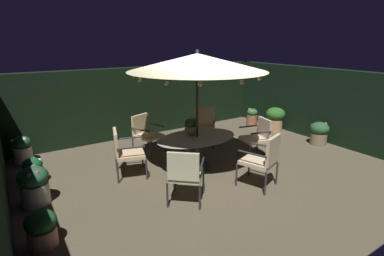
% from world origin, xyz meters
% --- Properties ---
extents(ground_plane, '(8.10, 6.66, 0.02)m').
position_xyz_m(ground_plane, '(0.00, 0.00, -0.01)').
color(ground_plane, brown).
extents(hedge_backdrop_rear, '(8.10, 0.30, 1.99)m').
position_xyz_m(hedge_backdrop_rear, '(0.00, 3.18, 0.99)').
color(hedge_backdrop_rear, black).
rests_on(hedge_backdrop_rear, ground_plane).
extents(hedge_backdrop_right, '(0.30, 6.66, 1.99)m').
position_xyz_m(hedge_backdrop_right, '(3.90, 0.00, 0.99)').
color(hedge_backdrop_right, black).
rests_on(hedge_backdrop_right, ground_plane).
extents(patio_dining_table, '(1.85, 1.21, 0.71)m').
position_xyz_m(patio_dining_table, '(-0.16, 0.25, 0.56)').
color(patio_dining_table, '#2B322D').
rests_on(patio_dining_table, ground_plane).
extents(patio_umbrella, '(2.85, 2.85, 2.54)m').
position_xyz_m(patio_umbrella, '(-0.16, 0.25, 2.29)').
color(patio_umbrella, '#2B2C30').
rests_on(patio_umbrella, ground_plane).
extents(centerpiece_planter, '(0.31, 0.31, 0.40)m').
position_xyz_m(centerpiece_planter, '(-0.17, 0.45, 0.93)').
color(centerpiece_planter, tan).
rests_on(centerpiece_planter, patio_dining_table).
extents(patio_chair_north, '(0.80, 0.80, 1.00)m').
position_xyz_m(patio_chair_north, '(0.87, 1.41, 0.56)').
color(patio_chair_north, '#2F2E2C').
rests_on(patio_chair_north, ground_plane).
extents(patio_chair_northeast, '(0.75, 0.78, 0.95)m').
position_xyz_m(patio_chair_northeast, '(-0.72, 1.69, 0.54)').
color(patio_chair_northeast, '#303232').
rests_on(patio_chair_northeast, ground_plane).
extents(patio_chair_east, '(0.75, 0.79, 0.99)m').
position_xyz_m(patio_chair_east, '(-1.64, 0.69, 0.58)').
color(patio_chair_east, '#2D2A32').
rests_on(patio_chair_east, ground_plane).
extents(patio_chair_southeast, '(0.82, 0.82, 1.00)m').
position_xyz_m(patio_chair_southeast, '(-1.18, -0.91, 0.58)').
color(patio_chair_southeast, '#2B2B2D').
rests_on(patio_chair_southeast, ground_plane).
extents(patio_chair_south, '(0.74, 0.77, 1.05)m').
position_xyz_m(patio_chair_south, '(0.36, -1.21, 0.60)').
color(patio_chair_south, '#322B31').
rests_on(patio_chair_south, ground_plane).
extents(patio_chair_southwest, '(0.69, 0.68, 0.96)m').
position_xyz_m(patio_chair_southwest, '(1.34, -0.10, 0.57)').
color(patio_chair_southwest, '#32312D').
rests_on(patio_chair_southwest, ground_plane).
extents(potted_plant_back_left, '(0.49, 0.49, 0.62)m').
position_xyz_m(potted_plant_back_left, '(3.43, -0.31, 0.33)').
color(potted_plant_back_left, '#827053').
rests_on(potted_plant_back_left, ground_plane).
extents(potted_plant_left_near, '(0.58, 0.58, 0.73)m').
position_xyz_m(potted_plant_left_near, '(3.42, 1.22, 0.41)').
color(potted_plant_left_near, tan).
rests_on(potted_plant_left_near, ground_plane).
extents(potted_plant_back_center, '(0.41, 0.41, 0.52)m').
position_xyz_m(potted_plant_back_center, '(-3.40, -0.78, 0.27)').
color(potted_plant_back_center, tan).
rests_on(potted_plant_back_center, ground_plane).
extents(potted_plant_right_near, '(0.38, 0.38, 0.53)m').
position_xyz_m(potted_plant_right_near, '(-3.28, 1.34, 0.27)').
color(potted_plant_right_near, tan).
rests_on(potted_plant_right_near, ground_plane).
extents(potted_plant_back_right, '(0.34, 0.36, 0.56)m').
position_xyz_m(potted_plant_back_right, '(3.23, 2.03, 0.29)').
color(potted_plant_back_right, '#A46244').
rests_on(potted_plant_back_right, ground_plane).
extents(potted_plant_right_far, '(0.41, 0.41, 0.63)m').
position_xyz_m(potted_plant_right_far, '(-3.37, 2.62, 0.33)').
color(potted_plant_right_far, beige).
rests_on(potted_plant_right_far, ground_plane).
extents(potted_plant_left_far, '(0.50, 0.50, 0.68)m').
position_xyz_m(potted_plant_left_far, '(-3.35, 0.48, 0.36)').
color(potted_plant_left_far, beige).
rests_on(potted_plant_left_far, ground_plane).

